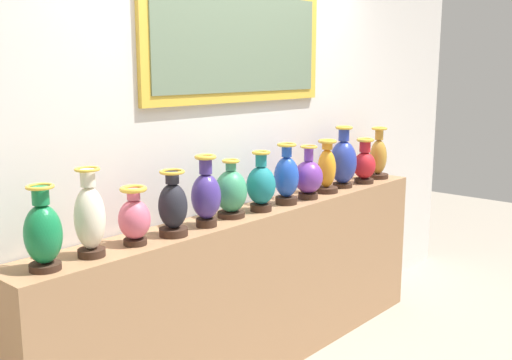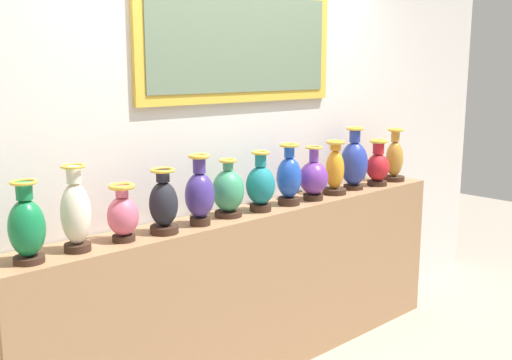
{
  "view_description": "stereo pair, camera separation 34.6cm",
  "coord_description": "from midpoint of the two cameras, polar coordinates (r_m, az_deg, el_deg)",
  "views": [
    {
      "loc": [
        -2.55,
        -2.26,
        1.84
      ],
      "look_at": [
        0.0,
        0.0,
        1.19
      ],
      "focal_mm": 41.68,
      "sensor_mm": 36.0,
      "label": 1
    },
    {
      "loc": [
        -2.31,
        -2.5,
        1.84
      ],
      "look_at": [
        0.0,
        0.0,
        1.19
      ],
      "focal_mm": 41.68,
      "sensor_mm": 36.0,
      "label": 2
    }
  ],
  "objects": [
    {
      "name": "vase_ochre",
      "position": [
        4.53,
        15.29,
        1.93
      ],
      "size": [
        0.16,
        0.16,
        0.39
      ],
      "color": "#382319",
      "rests_on": "display_shelf"
    },
    {
      "name": "vase_amber",
      "position": [
        3.97,
        10.08,
        0.91
      ],
      "size": [
        0.16,
        0.16,
        0.36
      ],
      "color": "#382319",
      "rests_on": "display_shelf"
    },
    {
      "name": "vase_sapphire",
      "position": [
        3.62,
        5.93,
        0.17
      ],
      "size": [
        0.15,
        0.15,
        0.38
      ],
      "color": "#382319",
      "rests_on": "display_shelf"
    },
    {
      "name": "vase_emerald",
      "position": [
        2.65,
        -17.71,
        -4.38
      ],
      "size": [
        0.16,
        0.16,
        0.36
      ],
      "color": "#382319",
      "rests_on": "display_shelf"
    },
    {
      "name": "vase_crimson",
      "position": [
        4.32,
        13.88,
        1.32
      ],
      "size": [
        0.16,
        0.16,
        0.33
      ],
      "color": "#382319",
      "rests_on": "display_shelf"
    },
    {
      "name": "vase_teal",
      "position": [
        3.45,
        3.36,
        -0.52
      ],
      "size": [
        0.17,
        0.17,
        0.35
      ],
      "color": "#382319",
      "rests_on": "display_shelf"
    },
    {
      "name": "vase_rose",
      "position": [
        2.89,
        -9.34,
        -3.33
      ],
      "size": [
        0.15,
        0.15,
        0.28
      ],
      "color": "#382319",
      "rests_on": "display_shelf"
    },
    {
      "name": "vase_cobalt",
      "position": [
        4.15,
        11.77,
        1.62
      ],
      "size": [
        0.19,
        0.19,
        0.43
      ],
      "color": "#382319",
      "rests_on": "display_shelf"
    },
    {
      "name": "back_wall",
      "position": [
        3.57,
        0.37,
        6.16
      ],
      "size": [
        5.49,
        0.14,
        3.08
      ],
      "color": "silver",
      "rests_on": "ground_plane"
    },
    {
      "name": "vase_jade",
      "position": [
        3.32,
        0.29,
        -1.13
      ],
      "size": [
        0.18,
        0.18,
        0.33
      ],
      "color": "#382319",
      "rests_on": "display_shelf"
    },
    {
      "name": "vase_violet",
      "position": [
        3.77,
        8.17,
        0.19
      ],
      "size": [
        0.18,
        0.18,
        0.34
      ],
      "color": "#382319",
      "rests_on": "display_shelf"
    },
    {
      "name": "vase_ivory",
      "position": [
        2.76,
        -13.52,
        -3.16
      ],
      "size": [
        0.14,
        0.14,
        0.4
      ],
      "color": "#382319",
      "rests_on": "display_shelf"
    },
    {
      "name": "vase_onyx",
      "position": [
        2.99,
        -5.61,
        -2.4
      ],
      "size": [
        0.15,
        0.15,
        0.33
      ],
      "color": "#382319",
      "rests_on": "display_shelf"
    },
    {
      "name": "vase_indigo",
      "position": [
        3.13,
        -2.29,
        -1.37
      ],
      "size": [
        0.16,
        0.16,
        0.38
      ],
      "color": "#382319",
      "rests_on": "display_shelf"
    },
    {
      "name": "display_shelf",
      "position": [
        3.66,
        2.76,
        -10.62
      ],
      "size": [
        3.1,
        0.33,
        1.01
      ],
      "primitive_type": "cube",
      "color": "#99704C",
      "rests_on": "ground_plane"
    }
  ]
}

